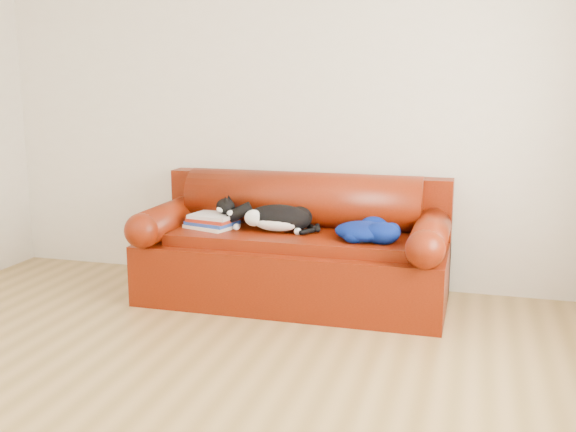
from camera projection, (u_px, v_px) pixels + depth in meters
name	position (u px, v px, depth m)	size (l,w,h in m)	color
ground	(167.00, 386.00, 3.42)	(4.50, 4.50, 0.00)	olive
room_shell	(180.00, 49.00, 3.07)	(4.52, 4.02, 2.61)	beige
sofa_base	(294.00, 268.00, 4.71)	(2.10, 0.90, 0.50)	#430D02
sofa_back	(303.00, 218.00, 4.88)	(2.10, 1.01, 0.88)	#430D02
book_stack	(212.00, 221.00, 4.75)	(0.39, 0.34, 0.10)	white
cat	(278.00, 219.00, 4.63)	(0.66, 0.35, 0.23)	black
blanket	(366.00, 230.00, 4.40)	(0.46, 0.40, 0.14)	#020B4F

